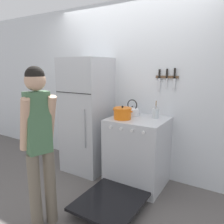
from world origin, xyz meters
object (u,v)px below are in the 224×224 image
object	(u,v)px
utensil_jar	(156,113)
person	(39,140)
refrigerator	(87,116)
stove_range	(136,153)
dutch_oven_pot	(122,113)
tea_kettle	(132,111)

from	to	relation	value
utensil_jar	person	world-z (taller)	person
refrigerator	stove_range	distance (m)	0.97
refrigerator	dutch_oven_pot	xyz separation A→B (m)	(0.71, -0.15, 0.14)
refrigerator	dutch_oven_pot	bearing A→B (deg)	-12.32
tea_kettle	utensil_jar	size ratio (longest dim) A/B	1.03
stove_range	refrigerator	bearing A→B (deg)	175.98
refrigerator	utensil_jar	distance (m)	1.08
refrigerator	stove_range	size ratio (longest dim) A/B	1.23
dutch_oven_pot	tea_kettle	distance (m)	0.27
refrigerator	tea_kettle	xyz separation A→B (m)	(0.72, 0.11, 0.13)
utensil_jar	person	bearing A→B (deg)	-115.22
refrigerator	tea_kettle	size ratio (longest dim) A/B	7.09
utensil_jar	person	xyz separation A→B (m)	(-0.65, -1.39, -0.08)
dutch_oven_pot	utensil_jar	xyz separation A→B (m)	(0.35, 0.27, -0.01)
stove_range	person	distance (m)	1.38
stove_range	dutch_oven_pot	world-z (taller)	dutch_oven_pot
dutch_oven_pot	person	bearing A→B (deg)	-105.03
stove_range	person	world-z (taller)	person
utensil_jar	dutch_oven_pot	bearing A→B (deg)	-142.57
person	utensil_jar	bearing A→B (deg)	-4.70
utensil_jar	refrigerator	bearing A→B (deg)	-173.76
refrigerator	tea_kettle	distance (m)	0.74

